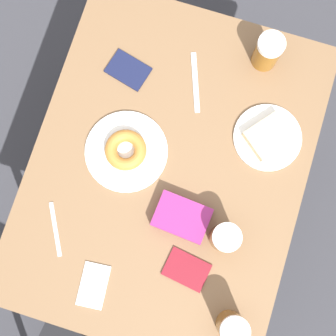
{
  "coord_description": "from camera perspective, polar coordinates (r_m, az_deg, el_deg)",
  "views": [
    {
      "loc": [
        -0.07,
        0.21,
        2.1
      ],
      "look_at": [
        0.0,
        0.0,
        0.72
      ],
      "focal_mm": 50.0,
      "sensor_mm": 36.0,
      "label": 1
    }
  ],
  "objects": [
    {
      "name": "plate_with_donut",
      "position": [
        1.42,
        -5.14,
        2.11
      ],
      "size": [
        0.25,
        0.25,
        0.05
      ],
      "color": "white",
      "rests_on": "table"
    },
    {
      "name": "plate_with_cake",
      "position": [
        1.45,
        12.11,
        3.74
      ],
      "size": [
        0.21,
        0.21,
        0.04
      ],
      "color": "white",
      "rests_on": "table"
    },
    {
      "name": "beer_mug_left",
      "position": [
        1.34,
        6.92,
        -8.41
      ],
      "size": [
        0.08,
        0.08,
        0.13
      ],
      "color": "#8C5619",
      "rests_on": "table"
    },
    {
      "name": "blue_pouch",
      "position": [
        1.38,
        1.69,
        -6.04
      ],
      "size": [
        0.16,
        0.12,
        0.05
      ],
      "rotation": [
        0.0,
        0.0,
        3.06
      ],
      "color": "#8C2366",
      "rests_on": "table"
    },
    {
      "name": "passport_near_edge",
      "position": [
        1.4,
        2.28,
        -12.27
      ],
      "size": [
        0.14,
        0.11,
        0.01
      ],
      "rotation": [
        0.0,
        0.0,
        1.42
      ],
      "color": "maroon",
      "rests_on": "table"
    },
    {
      "name": "knife",
      "position": [
        1.48,
        3.51,
        10.34
      ],
      "size": [
        0.08,
        0.19,
        0.0
      ],
      "rotation": [
        0.0,
        0.0,
        3.5
      ],
      "color": "silver",
      "rests_on": "table"
    },
    {
      "name": "beer_mug_right",
      "position": [
        1.48,
        12.05,
        13.7
      ],
      "size": [
        0.08,
        0.08,
        0.13
      ],
      "color": "#8C5619",
      "rests_on": "table"
    },
    {
      "name": "fork",
      "position": [
        1.44,
        -13.55,
        -7.26
      ],
      "size": [
        0.09,
        0.15,
        0.0
      ],
      "rotation": [
        0.0,
        0.0,
        0.5
      ],
      "color": "silver",
      "rests_on": "table"
    },
    {
      "name": "passport_far_edge",
      "position": [
        1.5,
        -4.88,
        11.81
      ],
      "size": [
        0.14,
        0.12,
        0.01
      ],
      "rotation": [
        0.0,
        0.0,
        1.32
      ],
      "color": "#141938",
      "rests_on": "table"
    },
    {
      "name": "beer_mug_center",
      "position": [
        1.37,
        7.84,
        -18.73
      ],
      "size": [
        0.08,
        0.08,
        0.13
      ],
      "color": "#8C5619",
      "rests_on": "table"
    },
    {
      "name": "table",
      "position": [
        1.47,
        -0.0,
        -0.47
      ],
      "size": [
        0.82,
        1.06,
        0.7
      ],
      "color": "brown",
      "rests_on": "ground_plane"
    },
    {
      "name": "napkin_folded",
      "position": [
        1.42,
        -9.08,
        -13.96
      ],
      "size": [
        0.09,
        0.13,
        0.0
      ],
      "rotation": [
        0.0,
        0.0,
        4.8
      ],
      "color": "white",
      "rests_on": "table"
    },
    {
      "name": "ground_plane",
      "position": [
        2.11,
        -0.0,
        -3.08
      ],
      "size": [
        8.0,
        8.0,
        0.0
      ],
      "primitive_type": "plane",
      "color": "#333338"
    }
  ]
}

